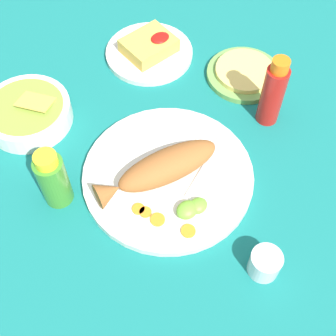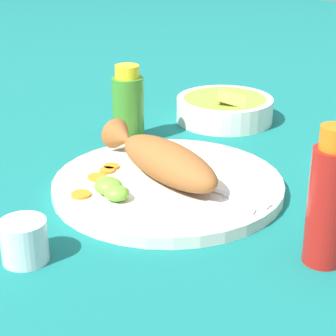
{
  "view_description": "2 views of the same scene",
  "coord_description": "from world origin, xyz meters",
  "px_view_note": "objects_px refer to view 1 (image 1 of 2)",
  "views": [
    {
      "loc": [
        -0.34,
        -0.4,
        0.83
      ],
      "look_at": [
        0.0,
        0.0,
        0.04
      ],
      "focal_mm": 50.0,
      "sensor_mm": 36.0,
      "label": 1
    },
    {
      "loc": [
        0.58,
        -0.62,
        0.41
      ],
      "look_at": [
        0.0,
        0.0,
        0.04
      ],
      "focal_mm": 65.0,
      "sensor_mm": 36.0,
      "label": 2
    }
  ],
  "objects_px": {
    "hot_sauce_bottle_red": "(273,93)",
    "hot_sauce_bottle_green": "(53,179)",
    "fork_far": "(209,159)",
    "fried_fish": "(161,169)",
    "fork_near": "(195,145)",
    "main_plate": "(168,176)",
    "salt_cup": "(265,264)",
    "guacamole_bowl": "(28,112)",
    "tortilla_plate": "(244,75)",
    "side_plate_fries": "(149,53)"
  },
  "relations": [
    {
      "from": "fried_fish",
      "to": "tortilla_plate",
      "type": "distance_m",
      "value": 0.36
    },
    {
      "from": "fork_near",
      "to": "tortilla_plate",
      "type": "height_order",
      "value": "fork_near"
    },
    {
      "from": "main_plate",
      "to": "fork_far",
      "type": "height_order",
      "value": "fork_far"
    },
    {
      "from": "salt_cup",
      "to": "tortilla_plate",
      "type": "bearing_deg",
      "value": 49.1
    },
    {
      "from": "guacamole_bowl",
      "to": "tortilla_plate",
      "type": "relative_size",
      "value": 1.07
    },
    {
      "from": "hot_sauce_bottle_green",
      "to": "salt_cup",
      "type": "bearing_deg",
      "value": -61.2
    },
    {
      "from": "fork_far",
      "to": "fork_near",
      "type": "bearing_deg",
      "value": 66.46
    },
    {
      "from": "salt_cup",
      "to": "guacamole_bowl",
      "type": "xyz_separation_m",
      "value": [
        -0.15,
        0.59,
        0.0
      ]
    },
    {
      "from": "fork_far",
      "to": "tortilla_plate",
      "type": "relative_size",
      "value": 0.97
    },
    {
      "from": "hot_sauce_bottle_red",
      "to": "hot_sauce_bottle_green",
      "type": "height_order",
      "value": "hot_sauce_bottle_red"
    },
    {
      "from": "hot_sauce_bottle_green",
      "to": "main_plate",
      "type": "bearing_deg",
      "value": -28.32
    },
    {
      "from": "fried_fish",
      "to": "fork_near",
      "type": "relative_size",
      "value": 1.47
    },
    {
      "from": "tortilla_plate",
      "to": "guacamole_bowl",
      "type": "bearing_deg",
      "value": 155.49
    },
    {
      "from": "hot_sauce_bottle_red",
      "to": "guacamole_bowl",
      "type": "relative_size",
      "value": 0.91
    },
    {
      "from": "fried_fish",
      "to": "guacamole_bowl",
      "type": "xyz_separation_m",
      "value": [
        -0.13,
        0.32,
        -0.02
      ]
    },
    {
      "from": "fried_fish",
      "to": "side_plate_fries",
      "type": "xyz_separation_m",
      "value": [
        0.22,
        0.31,
        -0.04
      ]
    },
    {
      "from": "fork_far",
      "to": "fried_fish",
      "type": "bearing_deg",
      "value": 140.61
    },
    {
      "from": "fork_near",
      "to": "tortilla_plate",
      "type": "distance_m",
      "value": 0.26
    },
    {
      "from": "fork_near",
      "to": "side_plate_fries",
      "type": "relative_size",
      "value": 0.85
    },
    {
      "from": "guacamole_bowl",
      "to": "tortilla_plate",
      "type": "height_order",
      "value": "guacamole_bowl"
    },
    {
      "from": "fried_fish",
      "to": "fork_far",
      "type": "bearing_deg",
      "value": -5.91
    },
    {
      "from": "fork_far",
      "to": "hot_sauce_bottle_green",
      "type": "relative_size",
      "value": 1.22
    },
    {
      "from": "fried_fish",
      "to": "side_plate_fries",
      "type": "bearing_deg",
      "value": 66.69
    },
    {
      "from": "fork_far",
      "to": "guacamole_bowl",
      "type": "bearing_deg",
      "value": 101.15
    },
    {
      "from": "fork_far",
      "to": "tortilla_plate",
      "type": "height_order",
      "value": "fork_far"
    },
    {
      "from": "hot_sauce_bottle_red",
      "to": "fork_far",
      "type": "bearing_deg",
      "value": -176.83
    },
    {
      "from": "salt_cup",
      "to": "guacamole_bowl",
      "type": "distance_m",
      "value": 0.61
    },
    {
      "from": "fork_near",
      "to": "hot_sauce_bottle_red",
      "type": "distance_m",
      "value": 0.2
    },
    {
      "from": "side_plate_fries",
      "to": "tortilla_plate",
      "type": "bearing_deg",
      "value": -57.76
    },
    {
      "from": "tortilla_plate",
      "to": "fried_fish",
      "type": "bearing_deg",
      "value": -163.37
    },
    {
      "from": "fried_fish",
      "to": "tortilla_plate",
      "type": "xyz_separation_m",
      "value": [
        0.35,
        0.1,
        -0.04
      ]
    },
    {
      "from": "main_plate",
      "to": "side_plate_fries",
      "type": "distance_m",
      "value": 0.37
    },
    {
      "from": "side_plate_fries",
      "to": "main_plate",
      "type": "bearing_deg",
      "value": -122.47
    },
    {
      "from": "salt_cup",
      "to": "tortilla_plate",
      "type": "relative_size",
      "value": 0.32
    },
    {
      "from": "hot_sauce_bottle_red",
      "to": "tortilla_plate",
      "type": "bearing_deg",
      "value": 67.23
    },
    {
      "from": "main_plate",
      "to": "fork_near",
      "type": "distance_m",
      "value": 0.09
    },
    {
      "from": "fried_fish",
      "to": "hot_sauce_bottle_green",
      "type": "xyz_separation_m",
      "value": [
        -0.18,
        0.1,
        0.02
      ]
    },
    {
      "from": "side_plate_fries",
      "to": "salt_cup",
      "type": "bearing_deg",
      "value": -108.4
    },
    {
      "from": "fried_fish",
      "to": "main_plate",
      "type": "bearing_deg",
      "value": 0.0
    },
    {
      "from": "salt_cup",
      "to": "side_plate_fries",
      "type": "relative_size",
      "value": 0.27
    },
    {
      "from": "salt_cup",
      "to": "side_plate_fries",
      "type": "distance_m",
      "value": 0.61
    },
    {
      "from": "hot_sauce_bottle_green",
      "to": "guacamole_bowl",
      "type": "xyz_separation_m",
      "value": [
        0.06,
        0.22,
        -0.04
      ]
    },
    {
      "from": "hot_sauce_bottle_green",
      "to": "hot_sauce_bottle_red",
      "type": "bearing_deg",
      "value": -14.84
    },
    {
      "from": "fried_fish",
      "to": "salt_cup",
      "type": "bearing_deg",
      "value": -73.73
    },
    {
      "from": "hot_sauce_bottle_red",
      "to": "salt_cup",
      "type": "bearing_deg",
      "value": -137.53
    },
    {
      "from": "hot_sauce_bottle_green",
      "to": "side_plate_fries",
      "type": "relative_size",
      "value": 0.66
    },
    {
      "from": "hot_sauce_bottle_red",
      "to": "salt_cup",
      "type": "height_order",
      "value": "hot_sauce_bottle_red"
    },
    {
      "from": "main_plate",
      "to": "guacamole_bowl",
      "type": "xyz_separation_m",
      "value": [
        -0.14,
        0.32,
        0.02
      ]
    },
    {
      "from": "hot_sauce_bottle_green",
      "to": "salt_cup",
      "type": "height_order",
      "value": "hot_sauce_bottle_green"
    },
    {
      "from": "fork_far",
      "to": "hot_sauce_bottle_green",
      "type": "bearing_deg",
      "value": 132.56
    }
  ]
}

